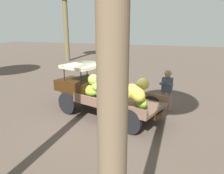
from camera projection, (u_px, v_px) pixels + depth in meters
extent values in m
plane|color=brown|center=(107.00, 114.00, 8.56)|extent=(60.00, 60.00, 0.00)
cube|color=#361F0B|center=(110.00, 104.00, 8.29)|extent=(3.94, 1.67, 0.16)
cylinder|color=black|center=(67.00, 103.00, 8.50)|extent=(0.84, 0.39, 0.83)
cylinder|color=black|center=(94.00, 93.00, 9.75)|extent=(0.84, 0.39, 0.83)
cylinder|color=black|center=(129.00, 121.00, 6.92)|extent=(0.84, 0.39, 0.83)
cylinder|color=black|center=(152.00, 107.00, 8.17)|extent=(0.84, 0.39, 0.83)
cube|color=brown|center=(120.00, 102.00, 7.99)|extent=(3.39, 2.57, 0.10)
cube|color=brown|center=(106.00, 104.00, 7.32)|extent=(2.87, 1.02, 0.22)
cube|color=brown|center=(131.00, 92.00, 8.57)|extent=(2.87, 1.02, 0.22)
cube|color=#361F0B|center=(85.00, 86.00, 8.86)|extent=(1.52, 1.79, 0.55)
cube|color=#361F0B|center=(69.00, 84.00, 9.38)|extent=(1.00, 1.23, 0.44)
cylinder|color=black|center=(64.00, 74.00, 8.45)|extent=(0.04, 0.04, 0.55)
cylinder|color=black|center=(87.00, 69.00, 9.46)|extent=(0.04, 0.04, 0.55)
cylinder|color=black|center=(81.00, 77.00, 7.96)|extent=(0.04, 0.04, 0.55)
cylinder|color=black|center=(103.00, 71.00, 8.96)|extent=(0.04, 0.04, 0.55)
cube|color=#BAB793|center=(84.00, 65.00, 8.63)|extent=(1.64, 1.83, 0.12)
ellipsoid|color=#BDB34D|center=(143.00, 84.00, 7.95)|extent=(0.57, 0.53, 0.48)
ellipsoid|color=gold|center=(138.00, 95.00, 6.81)|extent=(0.72, 0.72, 0.59)
ellipsoid|color=#C3B54E|center=(114.00, 79.00, 8.15)|extent=(0.73, 0.70, 0.51)
ellipsoid|color=#90BD36|center=(91.00, 90.00, 8.17)|extent=(0.64, 0.53, 0.51)
ellipsoid|color=#A9C543|center=(98.00, 86.00, 8.02)|extent=(0.47, 0.53, 0.46)
ellipsoid|color=#94C138|center=(114.00, 83.00, 8.11)|extent=(0.74, 0.68, 0.47)
ellipsoid|color=gold|center=(133.00, 90.00, 7.54)|extent=(0.79, 0.80, 0.56)
ellipsoid|color=#B0CD49|center=(125.00, 93.00, 7.11)|extent=(0.71, 0.73, 0.62)
ellipsoid|color=gold|center=(108.00, 89.00, 8.18)|extent=(0.56, 0.53, 0.55)
ellipsoid|color=gold|center=(122.00, 89.00, 7.27)|extent=(0.71, 0.64, 0.49)
ellipsoid|color=gold|center=(113.00, 87.00, 7.38)|extent=(0.69, 0.55, 0.50)
ellipsoid|color=#83B730|center=(141.00, 101.00, 7.15)|extent=(0.64, 0.74, 0.43)
ellipsoid|color=gold|center=(108.00, 85.00, 8.07)|extent=(0.72, 0.81, 0.54)
ellipsoid|color=#91AD43|center=(93.00, 80.00, 8.03)|extent=(0.64, 0.63, 0.47)
ellipsoid|color=gold|center=(134.00, 92.00, 7.00)|extent=(0.75, 0.72, 0.59)
ellipsoid|color=#C2BD51|center=(102.00, 94.00, 7.91)|extent=(0.74, 0.74, 0.48)
cylinder|color=#876A54|center=(169.00, 102.00, 8.74)|extent=(0.15, 0.15, 0.79)
cylinder|color=#876A54|center=(163.00, 101.00, 8.84)|extent=(0.15, 0.15, 0.79)
cube|color=#36414E|center=(167.00, 85.00, 8.61)|extent=(0.42, 0.28, 0.57)
cylinder|color=#36414E|center=(169.00, 84.00, 8.46)|extent=(0.30, 0.39, 0.10)
cylinder|color=#36414E|center=(164.00, 83.00, 8.54)|extent=(0.35, 0.35, 0.10)
sphere|color=olive|center=(168.00, 75.00, 8.50)|extent=(0.22, 0.22, 0.22)
cylinder|color=#8C7E54|center=(168.00, 73.00, 8.48)|extent=(0.34, 0.34, 0.02)
cylinder|color=#8C7E54|center=(168.00, 72.00, 8.47)|extent=(0.20, 0.20, 0.10)
cylinder|color=brown|center=(66.00, 26.00, 20.22)|extent=(0.44, 0.44, 6.40)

